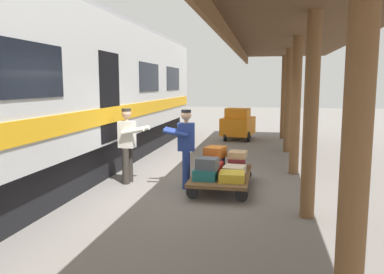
# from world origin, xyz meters

# --- Properties ---
(ground_plane) EXTENTS (60.00, 60.00, 0.00)m
(ground_plane) POSITION_xyz_m (0.00, 0.00, 0.00)
(ground_plane) COLOR slate
(platform_canopy) EXTENTS (3.20, 17.06, 3.56)m
(platform_canopy) POSITION_xyz_m (-1.87, 0.00, 3.27)
(platform_canopy) COLOR brown
(platform_canopy) RESTS_ON ground_plane
(train_car) EXTENTS (3.02, 17.14, 4.00)m
(train_car) POSITION_xyz_m (3.74, 0.00, 2.06)
(train_car) COLOR silver
(train_car) RESTS_ON ground_plane
(luggage_cart) EXTENTS (1.21, 2.19, 0.33)m
(luggage_cart) POSITION_xyz_m (-0.31, 0.09, 0.29)
(luggage_cart) COLOR brown
(luggage_cart) RESTS_ON ground_plane
(suitcase_teal_softside) EXTENTS (0.46, 0.47, 0.21)m
(suitcase_teal_softside) POSITION_xyz_m (-0.04, 0.70, 0.44)
(suitcase_teal_softside) COLOR #1E666B
(suitcase_teal_softside) RESTS_ON luggage_cart
(suitcase_red_plastic) EXTENTS (0.56, 0.60, 0.22)m
(suitcase_red_plastic) POSITION_xyz_m (-0.04, 0.09, 0.44)
(suitcase_red_plastic) COLOR #AD231E
(suitcase_red_plastic) RESTS_ON luggage_cart
(suitcase_yellow_case) EXTENTS (0.52, 0.53, 0.17)m
(suitcase_yellow_case) POSITION_xyz_m (-0.58, 0.70, 0.42)
(suitcase_yellow_case) COLOR gold
(suitcase_yellow_case) RESTS_ON luggage_cart
(suitcase_cream_canvas) EXTENTS (0.49, 0.54, 0.17)m
(suitcase_cream_canvas) POSITION_xyz_m (-0.58, 0.09, 0.42)
(suitcase_cream_canvas) COLOR beige
(suitcase_cream_canvas) RESTS_ON luggage_cart
(suitcase_navy_fabric) EXTENTS (0.49, 0.59, 0.23)m
(suitcase_navy_fabric) POSITION_xyz_m (-0.04, -0.51, 0.45)
(suitcase_navy_fabric) COLOR navy
(suitcase_navy_fabric) RESTS_ON luggage_cart
(suitcase_maroon_trunk) EXTENTS (0.43, 0.62, 0.24)m
(suitcase_maroon_trunk) POSITION_xyz_m (-0.58, -0.51, 0.45)
(suitcase_maroon_trunk) COLOR maroon
(suitcase_maroon_trunk) RESTS_ON luggage_cart
(suitcase_tan_vintage) EXTENTS (0.42, 0.48, 0.15)m
(suitcase_tan_vintage) POSITION_xyz_m (-0.60, -0.49, 0.65)
(suitcase_tan_vintage) COLOR tan
(suitcase_tan_vintage) RESTS_ON suitcase_maroon_trunk
(suitcase_orange_carryall) EXTENTS (0.52, 0.58, 0.25)m
(suitcase_orange_carryall) POSITION_xyz_m (-0.08, -0.52, 0.68)
(suitcase_orange_carryall) COLOR #CC6B23
(suitcase_orange_carryall) RESTS_ON suitcase_navy_fabric
(suitcase_slate_roller) EXTENTS (0.45, 0.41, 0.23)m
(suitcase_slate_roller) POSITION_xyz_m (-0.08, 0.69, 0.66)
(suitcase_slate_roller) COLOR #4C515B
(suitcase_slate_roller) RESTS_ON suitcase_teal_softside
(porter_in_overalls) EXTENTS (0.70, 0.49, 1.70)m
(porter_in_overalls) POSITION_xyz_m (0.48, 0.18, 0.93)
(porter_in_overalls) COLOR navy
(porter_in_overalls) RESTS_ON ground_plane
(porter_by_door) EXTENTS (0.69, 0.46, 1.70)m
(porter_by_door) POSITION_xyz_m (1.84, 0.03, 0.93)
(porter_by_door) COLOR #332D28
(porter_by_door) RESTS_ON ground_plane
(baggage_tug) EXTENTS (1.37, 1.86, 1.30)m
(baggage_tug) POSITION_xyz_m (-0.12, -7.41, 0.63)
(baggage_tug) COLOR orange
(baggage_tug) RESTS_ON ground_plane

